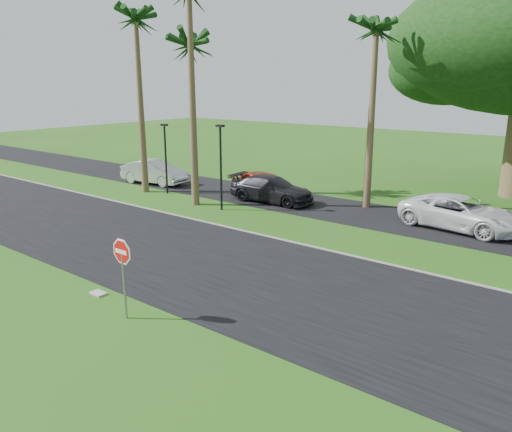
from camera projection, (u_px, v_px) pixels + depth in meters
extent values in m
plane|color=#285515|center=(187.00, 283.00, 17.48)|extent=(120.00, 120.00, 0.00)
cube|color=black|center=(225.00, 267.00, 19.00)|extent=(120.00, 8.00, 0.02)
cube|color=black|center=(354.00, 212.00, 26.98)|extent=(120.00, 5.00, 0.02)
cube|color=gray|center=(286.00, 241.00, 22.07)|extent=(120.00, 0.12, 0.06)
cylinder|color=gray|center=(124.00, 287.00, 14.64)|extent=(0.07, 0.07, 2.00)
cylinder|color=white|center=(122.00, 252.00, 14.35)|extent=(1.05, 0.02, 1.05)
cylinder|color=red|center=(122.00, 252.00, 14.35)|extent=(0.90, 0.02, 0.90)
cube|color=white|center=(122.00, 252.00, 14.35)|extent=(0.50, 0.02, 0.12)
cone|color=brown|center=(141.00, 108.00, 30.69)|extent=(0.44, 0.44, 10.50)
cone|color=brown|center=(193.00, 121.00, 30.92)|extent=(0.44, 0.44, 9.00)
cone|color=brown|center=(192.00, 102.00, 27.21)|extent=(0.44, 0.44, 11.50)
cone|color=brown|center=(371.00, 122.00, 26.89)|extent=(0.44, 0.44, 9.50)
cylinder|color=black|center=(166.00, 160.00, 31.00)|extent=(0.12, 0.12, 4.20)
cube|color=black|center=(164.00, 125.00, 30.43)|extent=(0.45, 0.25, 0.12)
cylinder|color=black|center=(221.00, 169.00, 26.93)|extent=(0.12, 0.12, 4.50)
cube|color=black|center=(220.00, 126.00, 26.32)|extent=(0.45, 0.25, 0.12)
imported|color=silver|center=(154.00, 172.00, 34.31)|extent=(5.04, 2.33, 1.60)
imported|color=#9C1F0D|center=(265.00, 185.00, 29.97)|extent=(5.01, 2.79, 1.61)
imported|color=black|center=(272.00, 189.00, 29.12)|extent=(5.31, 2.46, 1.50)
imported|color=white|center=(461.00, 213.00, 23.69)|extent=(5.89, 3.25, 1.56)
cube|color=#A7A59E|center=(98.00, 293.00, 16.58)|extent=(0.56, 0.36, 0.06)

